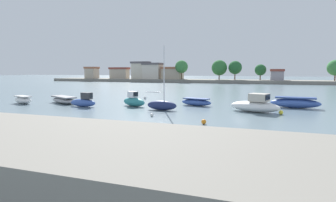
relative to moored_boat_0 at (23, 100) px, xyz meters
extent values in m
plane|color=slate|center=(9.89, -10.56, -0.46)|extent=(400.00, 400.00, 0.00)
ellipsoid|color=white|center=(0.00, 0.00, -0.04)|extent=(3.72, 2.45, 0.85)
cube|color=#AFAFAF|center=(0.00, 0.00, 0.44)|extent=(3.00, 2.01, 0.10)
ellipsoid|color=#9E9EA3|center=(4.45, 1.98, -0.11)|extent=(5.58, 3.91, 0.71)
cube|color=slate|center=(4.45, 1.98, 0.33)|extent=(4.49, 3.19, 0.16)
ellipsoid|color=#3856A8|center=(8.78, -0.05, -0.02)|extent=(3.21, 0.97, 0.88)
cube|color=#333338|center=(9.30, -0.05, 0.78)|extent=(1.22, 0.56, 0.73)
cube|color=black|center=(9.91, -0.06, 0.86)|extent=(0.08, 0.49, 0.51)
ellipsoid|color=teal|center=(14.02, 2.18, 0.04)|extent=(3.53, 2.33, 0.99)
cube|color=silver|center=(13.83, 2.26, 0.87)|extent=(1.22, 1.08, 0.68)
cube|color=black|center=(14.30, 2.06, 0.94)|extent=(0.33, 0.64, 0.48)
ellipsoid|color=navy|center=(18.10, 0.28, 0.03)|extent=(3.24, 1.09, 0.98)
cylinder|color=silver|center=(18.35, 0.27, 3.29)|extent=(0.10, 0.10, 5.54)
cylinder|color=#B7B7BC|center=(17.23, 0.32, 1.37)|extent=(1.76, 0.16, 0.08)
ellipsoid|color=#3856A8|center=(20.55, 5.08, -0.08)|extent=(3.92, 2.07, 0.76)
cube|color=navy|center=(20.55, 5.08, 0.36)|extent=(3.14, 1.71, 0.11)
ellipsoid|color=white|center=(27.10, 2.14, 0.08)|extent=(5.24, 3.34, 1.08)
cube|color=#BCB2A3|center=(27.48, 2.02, 0.99)|extent=(2.03, 1.97, 0.75)
cube|color=black|center=(28.26, 1.76, 1.06)|extent=(0.50, 1.34, 0.52)
ellipsoid|color=#3856A8|center=(31.15, 6.71, 0.05)|extent=(5.18, 1.91, 1.02)
cube|color=navy|center=(31.15, 6.71, 0.64)|extent=(4.15, 1.59, 0.16)
sphere|color=orange|center=(23.70, -5.63, -0.27)|extent=(0.37, 0.37, 0.37)
sphere|color=yellow|center=(29.47, 1.26, -0.26)|extent=(0.39, 0.39, 0.39)
sphere|color=white|center=(11.96, 9.89, -0.25)|extent=(0.43, 0.43, 0.43)
sphere|color=white|center=(18.66, -3.73, -0.30)|extent=(0.31, 0.31, 0.31)
cube|color=gray|center=(9.89, 67.41, 0.06)|extent=(120.34, 11.08, 1.05)
cube|color=#B2A38E|center=(-35.62, 66.18, 2.48)|extent=(4.00, 4.13, 3.78)
cube|color=#995B42|center=(-35.62, 66.18, 4.72)|extent=(4.40, 4.54, 0.70)
cube|color=#B2A38E|center=(-24.22, 67.46, 2.36)|extent=(6.96, 3.07, 3.55)
cube|color=brown|center=(-24.22, 67.46, 4.49)|extent=(7.66, 3.38, 0.70)
cube|color=beige|center=(-15.30, 67.36, 3.40)|extent=(6.43, 3.10, 5.62)
cube|color=#565156|center=(-15.30, 67.36, 6.56)|extent=(7.07, 3.41, 0.70)
cube|color=beige|center=(-10.70, 68.07, 3.14)|extent=(6.23, 5.33, 5.11)
cube|color=#565156|center=(-10.70, 68.07, 6.04)|extent=(6.85, 5.87, 0.70)
cube|color=#B2A38E|center=(-3.05, 67.95, 2.40)|extent=(6.63, 5.66, 3.62)
cube|color=#995B42|center=(-3.05, 67.95, 4.55)|extent=(7.30, 6.22, 0.70)
cube|color=#99939E|center=(31.57, 67.91, 1.99)|extent=(3.81, 5.68, 2.80)
cube|color=brown|center=(31.57, 67.91, 3.74)|extent=(4.19, 6.25, 0.70)
cylinder|color=brown|center=(0.92, 65.44, 1.88)|extent=(0.36, 0.36, 2.59)
sphere|color=#387A3D|center=(0.92, 65.44, 4.93)|extent=(4.38, 4.38, 4.38)
cylinder|color=brown|center=(13.56, 67.11, 1.55)|extent=(0.36, 0.36, 1.93)
sphere|color=#2D6B33|center=(13.56, 67.11, 4.56)|extent=(5.11, 5.11, 5.11)
cylinder|color=brown|center=(18.69, 67.18, 1.72)|extent=(0.36, 0.36, 2.26)
sphere|color=#235B2D|center=(18.69, 67.18, 4.59)|extent=(4.36, 4.36, 4.36)
cylinder|color=brown|center=(26.57, 68.80, 1.48)|extent=(0.36, 0.36, 1.79)
sphere|color=#235B2D|center=(26.57, 68.80, 3.82)|extent=(3.61, 3.61, 3.61)
cylinder|color=brown|center=(47.59, 67.86, 1.59)|extent=(0.36, 0.36, 2.00)
sphere|color=#387A3D|center=(47.59, 67.86, 4.45)|extent=(4.66, 4.66, 4.66)
camera|label=1|loc=(27.92, -25.92, 3.56)|focal=29.54mm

